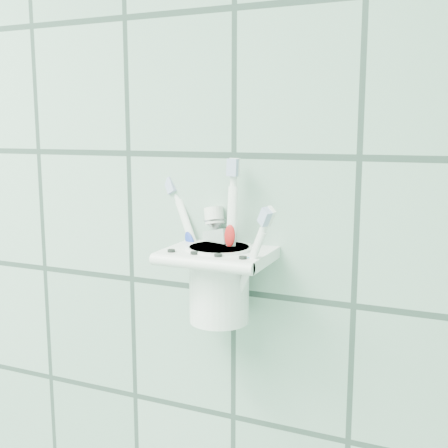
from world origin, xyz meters
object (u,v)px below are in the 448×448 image
(cup, at_px, (219,281))
(toothbrush_orange, at_px, (230,246))
(toothpaste_tube, at_px, (223,253))
(toothbrush_blue, at_px, (228,238))
(holder_bracket, at_px, (218,256))
(toothbrush_pink, at_px, (216,238))

(cup, bearing_deg, toothbrush_orange, 24.64)
(cup, relative_size, toothpaste_tube, 0.67)
(toothbrush_blue, height_order, toothpaste_tube, toothbrush_blue)
(toothpaste_tube, bearing_deg, toothbrush_blue, -10.99)
(cup, distance_m, toothbrush_blue, 0.06)
(toothpaste_tube, bearing_deg, toothbrush_orange, 4.47)
(cup, bearing_deg, toothbrush_blue, 19.86)
(holder_bracket, height_order, cup, same)
(holder_bracket, xyz_separation_m, toothbrush_orange, (0.01, 0.01, 0.01))
(holder_bracket, distance_m, toothbrush_orange, 0.02)
(toothbrush_blue, xyz_separation_m, toothpaste_tube, (-0.01, 0.00, -0.02))
(cup, height_order, toothpaste_tube, toothpaste_tube)
(holder_bracket, xyz_separation_m, cup, (-0.00, 0.00, -0.03))
(toothbrush_pink, height_order, toothbrush_blue, toothbrush_blue)
(holder_bracket, relative_size, cup, 1.34)
(toothbrush_orange, xyz_separation_m, toothpaste_tube, (-0.01, 0.00, -0.01))
(toothbrush_pink, xyz_separation_m, toothbrush_orange, (0.02, -0.00, -0.01))
(toothbrush_blue, relative_size, toothbrush_orange, 1.17)
(toothpaste_tube, bearing_deg, cup, -82.18)
(toothbrush_pink, bearing_deg, holder_bracket, -38.37)
(toothbrush_orange, bearing_deg, toothbrush_blue, -107.66)
(cup, distance_m, toothbrush_pink, 0.06)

